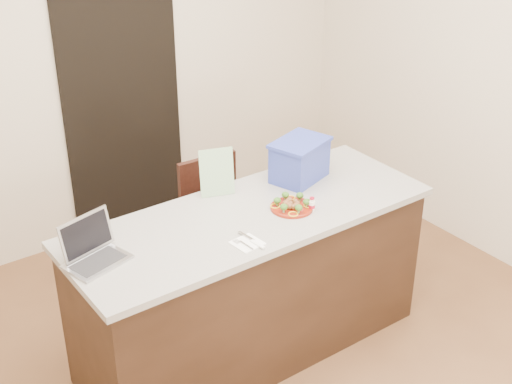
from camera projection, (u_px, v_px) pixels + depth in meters
ground at (276, 369)px, 4.11m from camera, size 4.00×4.00×0.00m
room_shell at (281, 105)px, 3.35m from camera, size 4.00×4.00×4.00m
doorway at (123, 103)px, 5.12m from camera, size 0.90×0.02×2.00m
island at (251, 283)px, 4.07m from camera, size 2.06×0.76×0.92m
plate at (292, 207)px, 3.90m from camera, size 0.24×0.24×0.02m
meatballs at (292, 204)px, 3.89m from camera, size 0.10×0.09×0.03m
broccoli at (292, 201)px, 3.89m from camera, size 0.19×0.20×0.03m
pepper_rings at (292, 206)px, 3.90m from camera, size 0.21×0.21×0.01m
napkin at (247, 243)px, 3.59m from camera, size 0.15×0.15×0.01m
fork at (243, 243)px, 3.58m from camera, size 0.03×0.13×0.00m
knife at (254, 242)px, 3.58m from camera, size 0.03×0.21×0.01m
yogurt_bottle at (312, 205)px, 3.88m from camera, size 0.04×0.04×0.08m
laptop at (92, 249)px, 3.44m from camera, size 0.34×0.30×0.21m
leaflet at (217, 172)px, 3.99m from camera, size 0.20×0.10×0.28m
blue_box at (300, 160)px, 4.17m from camera, size 0.40×0.34×0.24m
chair at (217, 218)px, 4.61m from camera, size 0.43×0.43×0.92m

